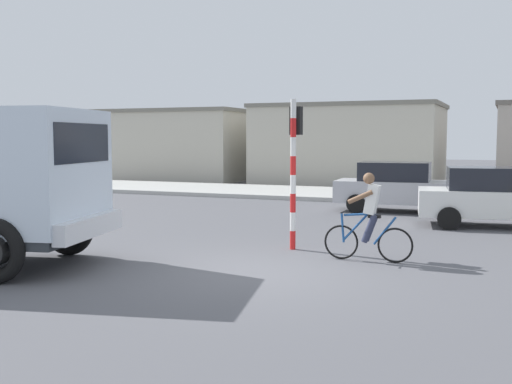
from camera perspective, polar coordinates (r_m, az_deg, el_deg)
name	(u,v)px	position (r m, az deg, el deg)	size (l,w,h in m)	color
ground_plane	(250,272)	(11.15, -0.51, -7.36)	(120.00, 120.00, 0.00)	#56565B
sidewalk_far	(394,196)	(25.19, 12.60, -0.36)	(80.00, 5.00, 0.16)	#ADADA8
cyclist	(369,217)	(12.18, 10.33, -2.27)	(1.73, 0.50, 1.72)	black
traffic_light_pole	(294,153)	(13.26, 3.55, 3.61)	(0.24, 0.43, 3.20)	red
car_red_near	(398,186)	(20.53, 12.90, 0.50)	(4.09, 2.05, 1.60)	#B7B7BC
car_white_mid	(494,197)	(17.75, 21.05, -0.40)	(4.21, 2.32, 1.60)	white
building_corner_left	(187,144)	(36.88, -6.33, 4.36)	(8.46, 7.74, 3.95)	#B2AD9E
building_mid_block	(350,144)	(32.32, 8.60, 4.35)	(9.21, 6.07, 4.07)	#B2AD9E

